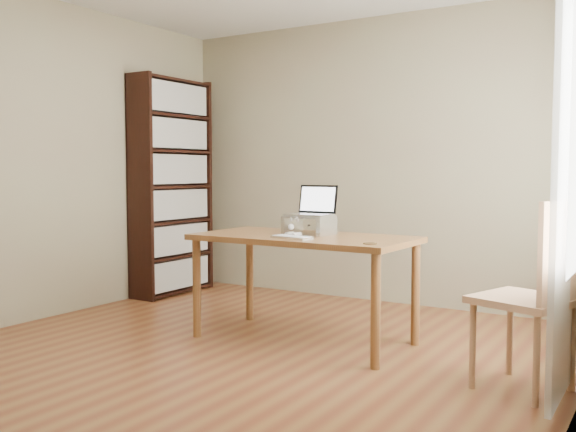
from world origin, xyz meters
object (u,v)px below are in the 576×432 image
(desk, at_px, (304,248))
(chair, at_px, (540,288))
(keyboard, at_px, (292,237))
(cat, at_px, (309,226))
(laptop, at_px, (313,208))
(bookshelf, at_px, (172,187))

(desk, bearing_deg, chair, -7.81)
(keyboard, height_order, cat, cat)
(laptop, bearing_deg, chair, -12.36)
(bookshelf, height_order, keyboard, bookshelf)
(laptop, bearing_deg, bookshelf, 160.85)
(bookshelf, bearing_deg, keyboard, -28.37)
(keyboard, relative_size, chair, 0.28)
(cat, bearing_deg, laptop, 48.78)
(desk, distance_m, keyboard, 0.24)
(cat, relative_size, chair, 0.45)
(desk, xyz_separation_m, laptop, (0.00, 0.13, 0.27))
(bookshelf, bearing_deg, desk, -23.75)
(bookshelf, relative_size, cat, 4.44)
(cat, height_order, chair, chair)
(bookshelf, distance_m, laptop, 2.13)
(bookshelf, distance_m, keyboard, 2.33)
(desk, xyz_separation_m, chair, (1.62, -0.26, -0.09))
(laptop, height_order, keyboard, laptop)
(desk, relative_size, keyboard, 5.27)
(desk, height_order, cat, cat)
(bookshelf, distance_m, desk, 2.22)
(bookshelf, bearing_deg, laptop, -20.46)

